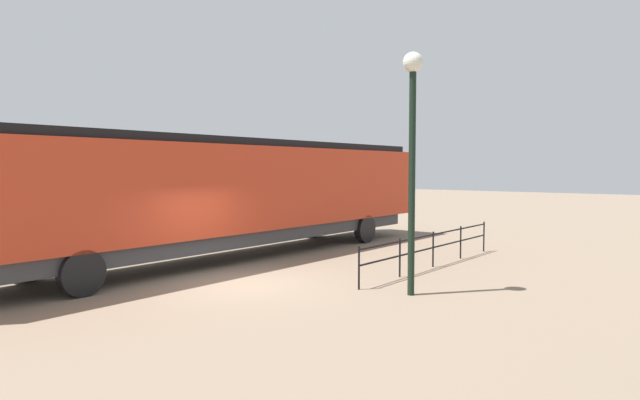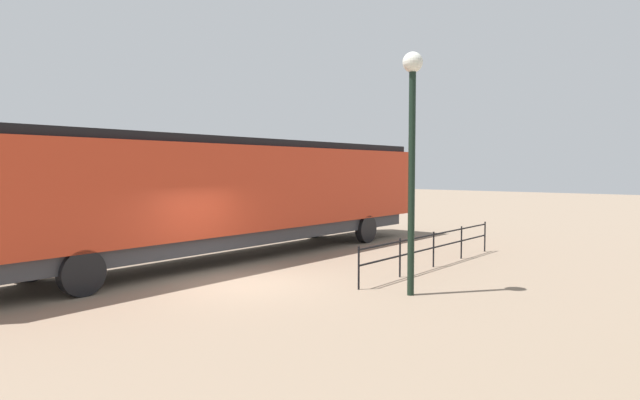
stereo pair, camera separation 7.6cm
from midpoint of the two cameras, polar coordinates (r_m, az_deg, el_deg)
The scene contains 4 objects.
ground_plane at distance 14.50m, azimuth -8.32°, elevation -8.59°, with size 120.00×120.00×0.00m, color #84705B.
locomotive at distance 18.83m, azimuth -7.93°, elevation 0.96°, with size 3.01×18.50×3.93m.
lamp_post at distance 13.03m, azimuth 9.35°, elevation 7.08°, with size 0.47×0.47×5.65m.
platform_fence at distance 17.02m, azimuth 11.47°, elevation -4.46°, with size 0.05×7.98×1.07m.
Camera 1 is at (10.30, -9.76, 2.98)m, focal length 31.00 mm.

